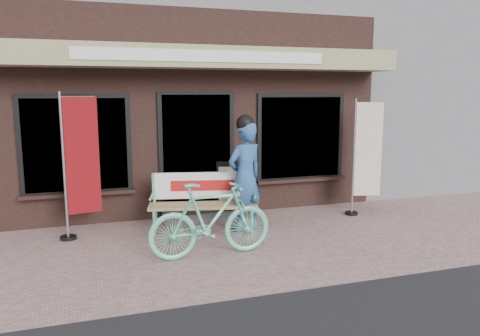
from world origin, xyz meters
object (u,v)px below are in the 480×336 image
object	(u,v)px
bench	(203,197)
nobori_cream	(366,156)
bicycle	(211,220)
nobori_red	(79,164)
person	(245,175)
menu_stand	(231,190)

from	to	relation	value
bench	nobori_cream	world-z (taller)	nobori_cream
bicycle	nobori_red	bearing A→B (deg)	46.88
person	menu_stand	bearing A→B (deg)	68.70
menu_stand	nobori_red	bearing A→B (deg)	-156.85
bicycle	menu_stand	world-z (taller)	bicycle
menu_stand	bicycle	bearing A→B (deg)	-98.96
nobori_red	nobori_cream	size ratio (longest dim) A/B	1.06
bicycle	bench	bearing A→B (deg)	-11.02
bench	person	world-z (taller)	person
bench	nobori_red	distance (m)	1.95
person	nobori_cream	xyz separation A→B (m)	(2.35, 0.26, 0.17)
bench	nobori_red	world-z (taller)	nobori_red
nobori_red	bench	bearing A→B (deg)	-20.66
bicycle	nobori_cream	distance (m)	3.44
nobori_red	menu_stand	size ratio (longest dim) A/B	2.18
bench	menu_stand	xyz separation A→B (m)	(0.63, 0.51, -0.02)
nobori_red	bicycle	bearing A→B (deg)	-54.89
person	menu_stand	size ratio (longest dim) A/B	1.83
person	nobori_red	bearing A→B (deg)	148.00
person	bicycle	world-z (taller)	person
bicycle	nobori_cream	bearing A→B (deg)	-70.99
person	bicycle	xyz separation A→B (m)	(-0.82, -0.98, -0.40)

